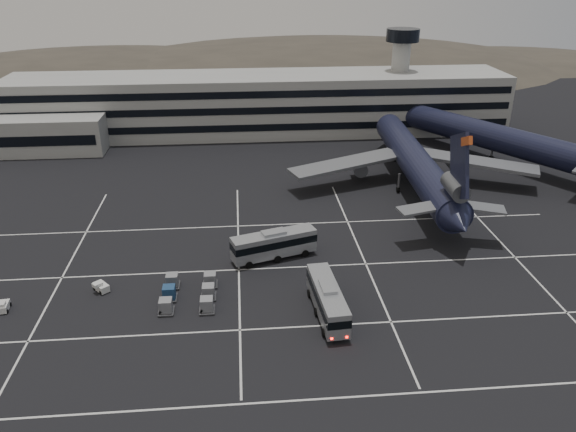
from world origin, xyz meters
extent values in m
plane|color=black|center=(0.00, 0.00, 0.00)|extent=(260.00, 260.00, 0.00)
cube|color=silver|center=(0.00, -22.00, 0.01)|extent=(90.00, 0.25, 0.01)
cube|color=silver|center=(0.00, -10.00, 0.01)|extent=(90.00, 0.25, 0.01)
cube|color=silver|center=(0.00, 4.00, 0.01)|extent=(90.00, 0.25, 0.01)
cube|color=silver|center=(0.00, 18.00, 0.01)|extent=(90.00, 0.25, 0.01)
cube|color=silver|center=(-30.00, 6.00, 0.01)|extent=(0.25, 55.00, 0.01)
cube|color=silver|center=(-6.00, 6.00, 0.01)|extent=(0.25, 55.00, 0.01)
cube|color=silver|center=(12.00, 6.00, 0.01)|extent=(0.25, 55.00, 0.01)
cube|color=silver|center=(34.00, 6.00, 0.01)|extent=(0.25, 55.00, 0.01)
cube|color=gray|center=(0.00, 72.00, 7.00)|extent=(120.00, 18.00, 14.00)
cube|color=black|center=(0.00, 62.95, 3.50)|extent=(118.00, 0.20, 1.60)
cube|color=black|center=(0.00, 62.95, 7.50)|extent=(118.00, 0.20, 1.60)
cube|color=black|center=(0.00, 62.95, 11.20)|extent=(118.00, 0.20, 1.60)
cube|color=gray|center=(-50.00, 60.00, 4.00)|extent=(30.00, 10.00, 8.00)
cylinder|color=gray|center=(35.00, 74.00, 11.00)|extent=(4.40, 4.40, 22.00)
cylinder|color=black|center=(35.00, 74.00, 22.50)|extent=(8.00, 8.00, 3.00)
ellipsoid|color=#38332B|center=(-60.00, 170.00, -10.50)|extent=(196.00, 140.00, 32.00)
ellipsoid|color=#38332B|center=(30.00, 170.00, -13.50)|extent=(252.00, 180.00, 44.00)
ellipsoid|color=#38332B|center=(110.00, 170.00, -9.00)|extent=(168.00, 120.00, 24.00)
cylinder|color=black|center=(26.92, 31.51, 5.20)|extent=(8.06, 48.22, 5.60)
cone|color=black|center=(28.27, 57.68, 5.20)|extent=(5.82, 4.78, 5.60)
cone|color=black|center=(25.55, 5.05, 5.20)|extent=(5.29, 5.25, 5.04)
cube|color=black|center=(25.73, 8.54, 12.60)|extent=(0.99, 9.49, 10.97)
cube|color=#B64418|center=(25.66, 7.04, 16.80)|extent=(0.72, 3.26, 2.24)
cylinder|color=#595B60|center=(25.76, 9.04, 9.30)|extent=(3.01, 6.13, 2.70)
cube|color=slate|center=(21.59, 9.76, 5.80)|extent=(7.92, 4.34, 0.87)
cube|color=slate|center=(29.98, 9.33, 5.80)|extent=(8.08, 5.03, 0.87)
cube|color=slate|center=(14.54, 34.15, 4.40)|extent=(22.59, 12.38, 1.75)
cylinder|color=#595B60|center=(17.69, 37.00, 2.70)|extent=(2.98, 5.63, 2.70)
cube|color=slate|center=(39.51, 32.87, 4.40)|extent=(22.27, 14.27, 1.75)
cylinder|color=#595B60|center=(36.66, 36.02, 2.70)|extent=(2.98, 5.63, 2.70)
cylinder|color=slate|center=(27.71, 46.85, 2.20)|extent=(0.44, 0.44, 3.00)
cylinder|color=black|center=(27.71, 46.85, 0.55)|extent=(0.56, 1.12, 1.10)
cylinder|color=slate|center=(23.62, 29.68, 2.20)|extent=(0.44, 0.44, 3.00)
cylinder|color=black|center=(23.62, 29.68, 0.55)|extent=(0.56, 1.12, 1.10)
cylinder|color=slate|center=(30.01, 29.35, 2.20)|extent=(0.44, 0.44, 3.00)
cylinder|color=black|center=(30.01, 29.35, 0.55)|extent=(0.56, 1.12, 1.10)
cylinder|color=black|center=(48.18, 45.41, 5.20)|extent=(29.89, 43.83, 5.60)
cone|color=black|center=(34.47, 67.73, 5.20)|extent=(7.13, 6.77, 5.60)
cylinder|color=slate|center=(48.18, 45.41, 2.20)|extent=(0.44, 0.44, 3.00)
cylinder|color=black|center=(48.18, 45.41, 0.55)|extent=(1.00, 1.20, 1.10)
cube|color=gray|center=(4.61, -7.80, 2.22)|extent=(3.62, 12.10, 3.25)
cube|color=black|center=(4.61, -7.80, 2.61)|extent=(3.68, 12.17, 1.03)
cube|color=gray|center=(4.61, -7.80, 4.05)|extent=(1.98, 3.38, 0.38)
cylinder|color=black|center=(3.58, -12.07, 0.52)|extent=(0.43, 1.06, 1.04)
cylinder|color=black|center=(6.28, -11.86, 0.52)|extent=(0.43, 1.06, 1.04)
cylinder|color=black|center=(3.26, -7.91, 0.52)|extent=(0.43, 1.06, 1.04)
cylinder|color=black|center=(5.96, -7.70, 0.52)|extent=(0.43, 1.06, 1.04)
cylinder|color=black|center=(2.94, -3.74, 0.52)|extent=(0.43, 1.06, 1.04)
cylinder|color=black|center=(5.64, -3.54, 0.52)|extent=(0.43, 1.06, 1.04)
cube|color=#FF0C05|center=(4.20, -13.84, 0.98)|extent=(0.28, 0.11, 0.24)
cube|color=#FF0C05|center=(5.93, -13.70, 0.98)|extent=(0.28, 0.11, 0.24)
cube|color=gray|center=(-0.87, 6.86, 2.30)|extent=(12.58, 6.49, 3.36)
cube|color=black|center=(-0.87, 6.86, 2.70)|extent=(12.66, 6.56, 1.06)
cube|color=gray|center=(-0.87, 6.86, 4.18)|extent=(3.75, 2.75, 0.39)
cylinder|color=black|center=(3.66, 6.87, 0.54)|extent=(1.13, 0.67, 1.08)
cylinder|color=black|center=(2.79, 9.53, 0.54)|extent=(1.13, 0.67, 1.08)
cylinder|color=black|center=(-0.44, 5.53, 0.54)|extent=(1.13, 0.67, 1.08)
cylinder|color=black|center=(-1.31, 8.19, 0.54)|extent=(1.13, 0.67, 1.08)
cylinder|color=black|center=(-4.54, 4.19, 0.54)|extent=(1.13, 0.67, 1.08)
cylinder|color=black|center=(-5.41, 6.85, 0.54)|extent=(1.13, 0.67, 1.08)
cube|color=silver|center=(-34.95, -3.34, 0.53)|extent=(1.38, 2.24, 0.87)
cube|color=silver|center=(-34.89, -3.82, 1.11)|extent=(1.15, 0.98, 0.48)
cylinder|color=black|center=(-34.33, -4.05, 0.27)|extent=(0.27, 0.56, 0.54)
cylinder|color=black|center=(-35.56, -2.63, 0.27)|extent=(0.27, 0.56, 0.54)
cylinder|color=black|center=(-34.50, -2.52, 0.27)|extent=(0.27, 0.56, 0.54)
cube|color=silver|center=(-23.88, 0.16, 0.56)|extent=(2.40, 2.51, 0.92)
cube|color=silver|center=(-23.54, -0.23, 1.18)|extent=(1.46, 1.43, 0.51)
cylinder|color=black|center=(-23.77, -0.83, 0.29)|extent=(0.55, 0.58, 0.57)
cylinder|color=black|center=(-22.91, -0.10, 0.29)|extent=(0.55, 0.58, 0.57)
cylinder|color=black|center=(-24.84, 0.41, 0.29)|extent=(0.55, 0.58, 0.57)
cylinder|color=black|center=(-23.98, 1.15, 0.29)|extent=(0.55, 0.58, 0.57)
cube|color=#2D2D30|center=(-14.95, -5.59, 0.16)|extent=(1.96, 2.25, 0.18)
cylinder|color=black|center=(-14.95, -5.59, 0.10)|extent=(0.10, 0.20, 0.20)
cube|color=gray|center=(-14.95, -5.59, 1.04)|extent=(1.59, 1.59, 1.59)
cube|color=#2D2D30|center=(-9.98, -5.75, 0.16)|extent=(1.96, 2.25, 0.18)
cylinder|color=black|center=(-9.98, -5.75, 0.10)|extent=(0.10, 0.20, 0.20)
cube|color=gray|center=(-9.98, -5.75, 1.04)|extent=(1.59, 1.59, 1.59)
cube|color=#2D2D30|center=(-14.85, -2.61, 0.16)|extent=(1.96, 2.25, 0.18)
cylinder|color=black|center=(-14.85, -2.61, 0.10)|extent=(0.10, 0.20, 0.20)
cube|color=navy|center=(-14.85, -2.61, 1.04)|extent=(1.59, 1.59, 1.59)
cube|color=#2D2D30|center=(-9.88, -2.77, 0.16)|extent=(1.96, 2.25, 0.18)
cylinder|color=black|center=(-9.88, -2.77, 0.10)|extent=(0.10, 0.20, 0.20)
cube|color=gray|center=(-9.88, -2.77, 1.04)|extent=(1.59, 1.59, 1.59)
cube|color=#2D2D30|center=(-14.75, 0.37, 0.16)|extent=(1.96, 2.25, 0.18)
cylinder|color=black|center=(-14.75, 0.37, 0.10)|extent=(0.10, 0.20, 0.20)
cube|color=gray|center=(-14.75, 0.37, 1.04)|extent=(1.59, 1.59, 1.59)
cube|color=#2D2D30|center=(-9.78, 0.21, 0.16)|extent=(1.96, 2.25, 0.18)
cylinder|color=black|center=(-9.78, 0.21, 0.10)|extent=(0.10, 0.20, 0.20)
cube|color=gray|center=(-9.78, 0.21, 1.04)|extent=(1.59, 1.59, 1.59)
camera|label=1|loc=(-5.19, -64.15, 39.63)|focal=35.00mm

